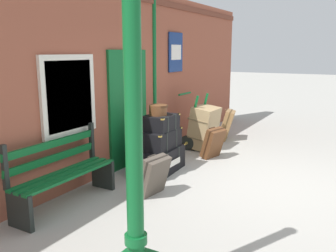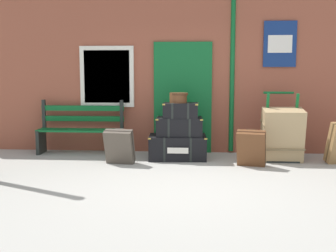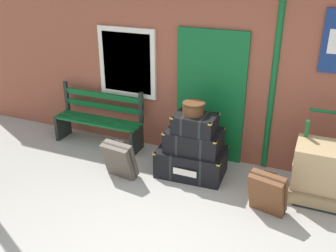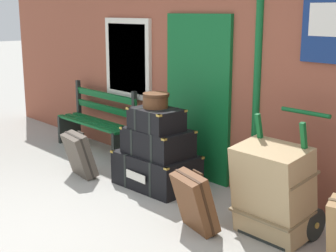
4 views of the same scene
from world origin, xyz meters
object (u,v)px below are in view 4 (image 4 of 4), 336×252
object	(u,v)px
steamer_trunk_top	(156,119)
round_hatbox	(156,99)
porters_trolley	(283,206)
suitcase_beige	(80,155)
suitcase_slate	(195,202)
large_brown_trunk	(273,191)
steamer_trunk_base	(156,170)
platform_bench	(97,122)
steamer_trunk_middle	(158,142)

from	to	relation	value
steamer_trunk_top	round_hatbox	size ratio (longest dim) A/B	1.89
porters_trolley	suitcase_beige	world-z (taller)	porters_trolley
steamer_trunk_top	suitcase_slate	distance (m)	1.40
steamer_trunk_top	large_brown_trunk	size ratio (longest dim) A/B	0.66
round_hatbox	porters_trolley	bearing A→B (deg)	3.59
steamer_trunk_base	large_brown_trunk	bearing A→B (deg)	-2.67
porters_trolley	large_brown_trunk	size ratio (longest dim) A/B	1.27
platform_bench	steamer_trunk_top	bearing A→B (deg)	-12.27
steamer_trunk_base	steamer_trunk_top	distance (m)	0.66
suitcase_slate	suitcase_beige	distance (m)	2.18
steamer_trunk_middle	round_hatbox	size ratio (longest dim) A/B	2.55
steamer_trunk_base	porters_trolley	bearing A→B (deg)	2.93
steamer_trunk_middle	suitcase_slate	distance (m)	1.34
platform_bench	large_brown_trunk	world-z (taller)	platform_bench
large_brown_trunk	steamer_trunk_middle	bearing A→B (deg)	177.42
platform_bench	steamer_trunk_top	distance (m)	2.00
steamer_trunk_middle	large_brown_trunk	size ratio (longest dim) A/B	0.89
porters_trolley	suitcase_slate	bearing A→B (deg)	-132.15
steamer_trunk_top	porters_trolley	xyz separation A→B (m)	(1.75, 0.14, -0.60)
porters_trolley	suitcase_beige	bearing A→B (deg)	-167.52
large_brown_trunk	platform_bench	bearing A→B (deg)	172.93
platform_bench	suitcase_slate	size ratio (longest dim) A/B	2.60
porters_trolley	large_brown_trunk	bearing A→B (deg)	-90.00
steamer_trunk_base	large_brown_trunk	size ratio (longest dim) A/B	1.12
platform_bench	porters_trolley	world-z (taller)	porters_trolley
round_hatbox	porters_trolley	distance (m)	1.98
platform_bench	steamer_trunk_base	size ratio (longest dim) A/B	1.53
steamer_trunk_top	suitcase_beige	world-z (taller)	steamer_trunk_top
platform_bench	steamer_trunk_base	distance (m)	1.90
suitcase_beige	round_hatbox	bearing A→B (deg)	27.37
steamer_trunk_middle	suitcase_beige	xyz separation A→B (m)	(-0.98, -0.51, -0.28)
platform_bench	round_hatbox	xyz separation A→B (m)	(1.87, -0.39, 0.66)
steamer_trunk_middle	large_brown_trunk	xyz separation A→B (m)	(1.78, -0.08, -0.11)
suitcase_beige	porters_trolley	bearing A→B (deg)	12.48
steamer_trunk_base	porters_trolley	xyz separation A→B (m)	(1.81, 0.09, 0.06)
porters_trolley	suitcase_beige	xyz separation A→B (m)	(-2.76, -0.61, 0.03)
steamer_trunk_base	large_brown_trunk	xyz separation A→B (m)	(1.81, -0.08, 0.26)
steamer_trunk_top	round_hatbox	xyz separation A→B (m)	(-0.04, 0.02, 0.23)
large_brown_trunk	suitcase_beige	distance (m)	2.80
platform_bench	steamer_trunk_middle	bearing A→B (deg)	-11.24
steamer_trunk_middle	suitcase_beige	distance (m)	1.14
steamer_trunk_top	suitcase_slate	bearing A→B (deg)	-23.20
steamer_trunk_top	steamer_trunk_middle	bearing A→B (deg)	120.11
steamer_trunk_base	porters_trolley	world-z (taller)	porters_trolley
steamer_trunk_base	steamer_trunk_top	world-z (taller)	steamer_trunk_top
large_brown_trunk	suitcase_beige	size ratio (longest dim) A/B	1.55
steamer_trunk_middle	steamer_trunk_top	distance (m)	0.29
porters_trolley	platform_bench	bearing A→B (deg)	175.67
suitcase_slate	large_brown_trunk	bearing A→B (deg)	38.64
platform_bench	steamer_trunk_top	xyz separation A→B (m)	(1.91, -0.42, 0.43)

